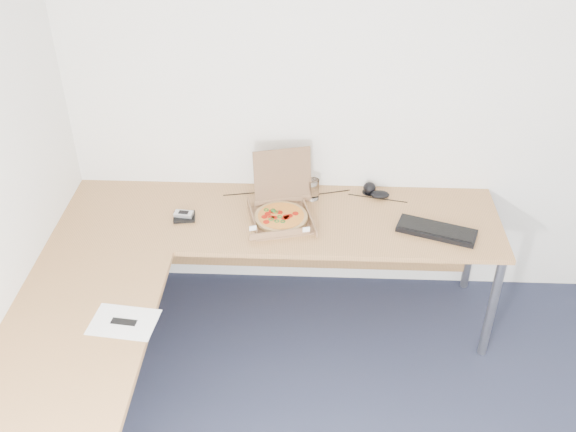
{
  "coord_description": "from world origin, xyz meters",
  "views": [
    {
      "loc": [
        -0.32,
        -1.7,
        2.89
      ],
      "look_at": [
        -0.45,
        1.28,
        0.82
      ],
      "focal_mm": 41.33,
      "sensor_mm": 36.0,
      "label": 1
    }
  ],
  "objects_px": {
    "desk": "(214,266)",
    "wallet": "(184,217)",
    "pizza_box": "(281,213)",
    "keyboard": "(437,231)",
    "drinking_glass": "(313,189)"
  },
  "relations": [
    {
      "from": "keyboard",
      "to": "wallet",
      "type": "relative_size",
      "value": 3.56
    },
    {
      "from": "pizza_box",
      "to": "keyboard",
      "type": "relative_size",
      "value": 0.91
    },
    {
      "from": "pizza_box",
      "to": "wallet",
      "type": "bearing_deg",
      "value": 167.9
    },
    {
      "from": "pizza_box",
      "to": "wallet",
      "type": "relative_size",
      "value": 3.24
    },
    {
      "from": "drinking_glass",
      "to": "wallet",
      "type": "bearing_deg",
      "value": -161.81
    },
    {
      "from": "desk",
      "to": "wallet",
      "type": "height_order",
      "value": "wallet"
    },
    {
      "from": "drinking_glass",
      "to": "wallet",
      "type": "height_order",
      "value": "drinking_glass"
    },
    {
      "from": "pizza_box",
      "to": "keyboard",
      "type": "bearing_deg",
      "value": -20.75
    },
    {
      "from": "drinking_glass",
      "to": "pizza_box",
      "type": "bearing_deg",
      "value": -128.89
    },
    {
      "from": "keyboard",
      "to": "wallet",
      "type": "xyz_separation_m",
      "value": [
        -1.41,
        0.08,
        -0.0
      ]
    },
    {
      "from": "desk",
      "to": "drinking_glass",
      "type": "relative_size",
      "value": 19.45
    },
    {
      "from": "desk",
      "to": "keyboard",
      "type": "xyz_separation_m",
      "value": [
        1.19,
        0.31,
        0.04
      ]
    },
    {
      "from": "desk",
      "to": "wallet",
      "type": "xyz_separation_m",
      "value": [
        -0.22,
        0.39,
        0.04
      ]
    },
    {
      "from": "wallet",
      "to": "pizza_box",
      "type": "bearing_deg",
      "value": -5.8
    },
    {
      "from": "desk",
      "to": "drinking_glass",
      "type": "xyz_separation_m",
      "value": [
        0.51,
        0.63,
        0.09
      ]
    }
  ]
}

